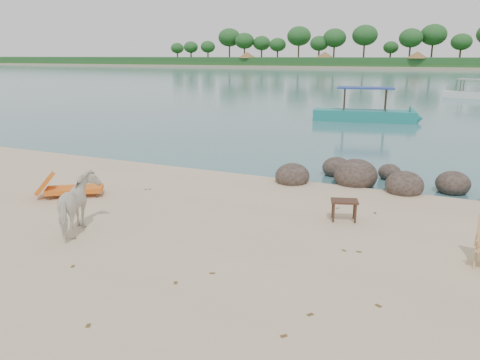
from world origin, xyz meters
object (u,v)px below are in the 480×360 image
object	(u,v)px
cow	(79,206)
side_table	(344,212)
boat_near	(365,93)
boulders	(374,179)
lounge_chair	(74,187)

from	to	relation	value
cow	side_table	bearing A→B (deg)	-175.50
boat_near	boulders	bearing A→B (deg)	-88.72
boulders	side_table	size ratio (longest dim) A/B	10.66
side_table	lounge_chair	size ratio (longest dim) A/B	0.33
side_table	boat_near	world-z (taller)	boat_near
cow	boat_near	world-z (taller)	boat_near
cow	lounge_chair	xyz separation A→B (m)	(-2.03, 1.95, -0.34)
side_table	boat_near	distance (m)	17.81
boulders	side_table	distance (m)	3.42
side_table	boulders	bearing A→B (deg)	70.64
boulders	cow	bearing A→B (deg)	-127.50
cow	boat_near	xyz separation A→B (m)	(2.06, 20.58, 0.95)
lounge_chair	boat_near	distance (m)	19.12
boulders	cow	world-z (taller)	cow
side_table	boat_near	xyz separation A→B (m)	(-2.78, 17.54, 1.32)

